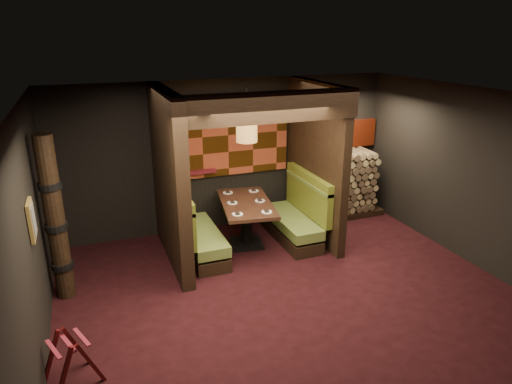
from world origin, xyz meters
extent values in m
cube|color=black|center=(0.00, 0.00, -0.01)|extent=(6.50, 5.50, 0.02)
cube|color=black|center=(0.00, 0.00, 2.86)|extent=(6.50, 5.50, 0.02)
cube|color=black|center=(0.00, 2.76, 1.43)|extent=(6.50, 0.02, 2.85)
cube|color=black|center=(0.00, -2.76, 1.43)|extent=(6.50, 0.02, 2.85)
cube|color=black|center=(-3.26, 0.00, 1.43)|extent=(0.02, 5.50, 2.85)
cube|color=black|center=(3.26, 0.00, 1.43)|extent=(0.02, 5.50, 2.85)
cube|color=black|center=(-1.35, 1.65, 1.43)|extent=(0.20, 2.20, 2.85)
cube|color=black|center=(1.30, 1.70, 1.43)|extent=(0.15, 2.10, 2.85)
cube|color=black|center=(-0.02, 0.70, 2.63)|extent=(2.85, 0.18, 0.44)
cube|color=#AC4327|center=(-0.02, 2.71, 1.82)|extent=(2.40, 0.06, 1.55)
cube|color=#AC4327|center=(-1.23, 1.82, 1.85)|extent=(0.04, 1.85, 1.45)
cube|color=maroon|center=(-0.60, 2.65, 1.18)|extent=(0.60, 0.12, 0.07)
cube|color=black|center=(-0.85, 1.65, 0.11)|extent=(0.55, 1.60, 0.22)
cube|color=olive|center=(-0.85, 1.65, 0.36)|extent=(0.55, 1.60, 0.18)
cube|color=#575A19|center=(-1.19, 1.65, 0.75)|extent=(0.12, 1.60, 0.78)
cube|color=olive|center=(-1.19, 1.65, 1.10)|extent=(0.15, 1.60, 0.06)
cube|color=black|center=(0.82, 1.65, 0.11)|extent=(0.55, 1.60, 0.22)
cube|color=olive|center=(0.82, 1.65, 0.36)|extent=(0.55, 1.60, 0.18)
cube|color=#575A19|center=(1.16, 1.65, 0.75)|extent=(0.12, 1.60, 0.78)
cube|color=olive|center=(1.16, 1.65, 1.10)|extent=(0.15, 1.60, 0.06)
cube|color=black|center=(-0.02, 1.72, 0.03)|extent=(0.63, 0.63, 0.06)
cylinder|color=black|center=(-0.02, 1.72, 0.38)|extent=(0.20, 0.20, 0.77)
cube|color=#3D2517|center=(-0.02, 1.72, 0.80)|extent=(1.09, 1.68, 0.06)
cylinder|color=white|center=(-0.35, 1.23, 0.83)|extent=(0.18, 0.18, 0.01)
cube|color=black|center=(-0.35, 1.23, 0.85)|extent=(0.09, 0.12, 0.02)
cylinder|color=white|center=(0.13, 1.15, 0.83)|extent=(0.18, 0.18, 0.01)
cube|color=black|center=(0.13, 1.15, 0.85)|extent=(0.09, 0.12, 0.02)
cylinder|color=white|center=(-0.26, 1.76, 0.83)|extent=(0.18, 0.18, 0.01)
cube|color=black|center=(-0.26, 1.76, 0.85)|extent=(0.09, 0.12, 0.02)
cylinder|color=white|center=(0.22, 1.68, 0.83)|extent=(0.18, 0.18, 0.01)
cube|color=black|center=(0.22, 1.68, 0.85)|extent=(0.09, 0.12, 0.02)
cylinder|color=white|center=(-0.18, 2.29, 0.83)|extent=(0.18, 0.18, 0.01)
cube|color=black|center=(-0.18, 2.29, 0.85)|extent=(0.09, 0.12, 0.02)
cylinder|color=white|center=(0.31, 2.21, 0.83)|extent=(0.18, 0.18, 0.01)
cube|color=black|center=(0.31, 2.21, 0.85)|extent=(0.09, 0.12, 0.02)
cylinder|color=#A87836|center=(-0.02, 1.67, 2.14)|extent=(0.35, 0.35, 0.45)
sphere|color=#FFC672|center=(-0.02, 1.67, 2.14)|extent=(0.18, 0.18, 0.18)
cylinder|color=black|center=(-0.02, 1.67, 2.61)|extent=(0.02, 0.02, 0.48)
cube|color=olive|center=(-3.22, 0.10, 1.62)|extent=(0.04, 0.36, 0.46)
cube|color=#3F3F3F|center=(-3.20, 0.10, 1.62)|extent=(0.01, 0.27, 0.36)
cube|color=#41090A|center=(-3.04, -1.05, 0.28)|extent=(0.29, 0.14, 0.64)
cube|color=#41090A|center=(-2.76, -0.94, 0.28)|extent=(0.29, 0.14, 0.64)
cube|color=#41090A|center=(-3.18, -0.70, 0.28)|extent=(0.29, 0.14, 0.64)
cube|color=#41090A|center=(-2.90, -0.59, 0.28)|extent=(0.29, 0.14, 0.64)
cube|color=maroon|center=(-3.11, -0.87, 0.52)|extent=(0.19, 0.38, 0.01)
cube|color=maroon|center=(-2.97, -0.82, 0.52)|extent=(0.19, 0.38, 0.01)
cube|color=maroon|center=(-2.83, -0.76, 0.52)|extent=(0.19, 0.38, 0.01)
cylinder|color=black|center=(-3.05, 1.10, 1.20)|extent=(0.26, 0.26, 2.40)
cylinder|color=black|center=(-3.05, 1.10, 0.50)|extent=(0.31, 0.31, 0.09)
cylinder|color=black|center=(-3.05, 1.10, 1.10)|extent=(0.31, 0.31, 0.09)
cylinder|color=black|center=(-3.05, 1.10, 1.70)|extent=(0.31, 0.31, 0.09)
cube|color=black|center=(2.29, 2.35, 0.06)|extent=(1.73, 0.70, 0.12)
cube|color=brown|center=(2.29, 2.35, 0.74)|extent=(1.73, 0.70, 1.24)
cube|color=maroon|center=(2.29, 2.68, 1.64)|extent=(1.83, 0.10, 0.56)
cube|color=black|center=(1.39, 1.96, 1.43)|extent=(0.08, 0.08, 2.85)
camera|label=1|loc=(-2.55, -5.31, 3.67)|focal=32.00mm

